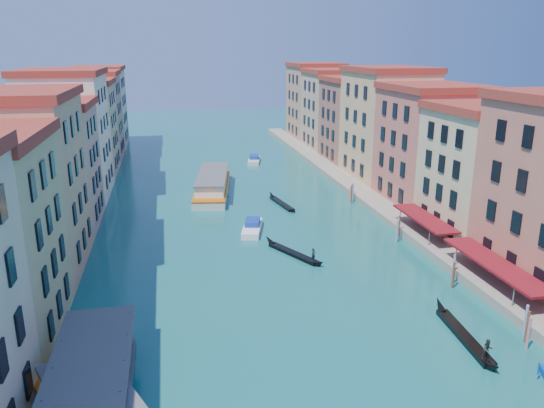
{
  "coord_description": "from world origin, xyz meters",
  "views": [
    {
      "loc": [
        -9.99,
        -21.05,
        24.07
      ],
      "look_at": [
        2.18,
        39.63,
        5.89
      ],
      "focal_mm": 35.0,
      "sensor_mm": 36.0,
      "label": 1
    }
  ],
  "objects": [
    {
      "name": "quay",
      "position": [
        22.0,
        65.0,
        0.5
      ],
      "size": [
        4.0,
        140.0,
        1.0
      ],
      "primitive_type": "cube",
      "color": "gray",
      "rests_on": "ground"
    },
    {
      "name": "gondola_fore",
      "position": [
        4.33,
        37.18,
        0.37
      ],
      "size": [
        5.81,
        10.2,
        2.21
      ],
      "rotation": [
        0.0,
        0.0,
        0.48
      ],
      "color": "black",
      "rests_on": "ground"
    },
    {
      "name": "vaporetto_far",
      "position": [
        -2.55,
        68.67,
        1.53
      ],
      "size": [
        8.59,
        23.34,
        3.39
      ],
      "rotation": [
        0.0,
        0.0,
        -0.15
      ],
      "color": "silver",
      "rests_on": "ground"
    },
    {
      "name": "right_bank_palazzos",
      "position": [
        30.0,
        65.0,
        9.75
      ],
      "size": [
        12.8,
        128.4,
        21.0
      ],
      "color": "#AE5B45",
      "rests_on": "ground"
    },
    {
      "name": "gondola_right",
      "position": [
        14.24,
        15.27,
        0.46
      ],
      "size": [
        1.87,
        11.99,
        2.39
      ],
      "rotation": [
        0.0,
        0.0,
        -0.08
      ],
      "color": "black",
      "rests_on": "ground"
    },
    {
      "name": "motorboat_mid",
      "position": [
        0.88,
        46.93,
        0.59
      ],
      "size": [
        4.03,
        7.62,
        1.51
      ],
      "rotation": [
        0.0,
        0.0,
        -0.25
      ],
      "color": "white",
      "rests_on": "ground"
    },
    {
      "name": "mooring_poles_left",
      "position": [
        -18.5,
        12.0,
        1.3
      ],
      "size": [
        0.24,
        8.24,
        3.2
      ],
      "color": "#54321C",
      "rests_on": "ground"
    },
    {
      "name": "vaporetto_stop",
      "position": [
        -16.0,
        12.0,
        1.44
      ],
      "size": [
        5.4,
        16.4,
        3.65
      ],
      "color": "#59595B",
      "rests_on": "ground"
    },
    {
      "name": "mooring_poles_right",
      "position": [
        19.1,
        28.8,
        1.3
      ],
      "size": [
        1.44,
        54.24,
        3.2
      ],
      "color": "#54321C",
      "rests_on": "ground"
    },
    {
      "name": "left_bank_palazzos",
      "position": [
        -26.0,
        64.68,
        9.71
      ],
      "size": [
        12.8,
        128.4,
        21.0
      ],
      "color": "beige",
      "rests_on": "ground"
    },
    {
      "name": "gondola_far",
      "position": [
        7.53,
        58.7,
        0.31
      ],
      "size": [
        2.73,
        10.71,
        1.52
      ],
      "rotation": [
        0.0,
        0.0,
        0.18
      ],
      "color": "black",
      "rests_on": "ground"
    },
    {
      "name": "motorboat_far",
      "position": [
        8.64,
        91.94,
        0.6
      ],
      "size": [
        3.9,
        7.78,
        1.54
      ],
      "rotation": [
        0.0,
        0.0,
        -0.22
      ],
      "color": "silver",
      "rests_on": "ground"
    },
    {
      "name": "restaurant_awnings",
      "position": [
        22.19,
        23.0,
        2.99
      ],
      "size": [
        3.2,
        44.55,
        3.12
      ],
      "color": "maroon",
      "rests_on": "ground"
    }
  ]
}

